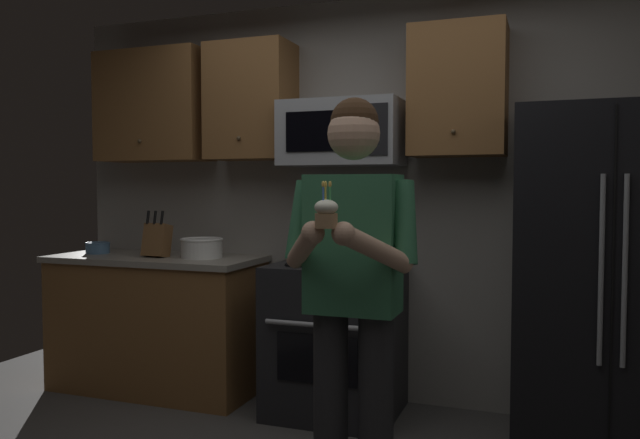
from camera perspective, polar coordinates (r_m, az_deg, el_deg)
name	(u,v)px	position (r m, az deg, el deg)	size (l,w,h in m)	color
wall_back	(377,201)	(4.16, 5.13, 1.71)	(4.40, 0.10, 2.60)	gray
oven_range	(336,339)	(3.94, 1.42, -10.67)	(0.76, 0.70, 0.93)	black
microwave	(342,133)	(3.95, 2.00, 7.75)	(0.74, 0.41, 0.40)	#9EA0A5
refrigerator	(606,281)	(3.63, 24.35, -5.06)	(0.90, 0.75, 1.80)	black
cabinet_row_upper	(261,101)	(4.24, -5.30, 10.54)	(2.78, 0.36, 0.76)	brown
counter_left	(157,322)	(4.53, -14.45, -8.95)	(1.44, 0.66, 0.92)	brown
knife_block	(157,240)	(4.39, -14.47, -1.80)	(0.16, 0.15, 0.32)	brown
bowl_large_white	(202,247)	(4.26, -10.60, -2.49)	(0.28, 0.28, 0.13)	white
bowl_small_colored	(98,248)	(4.74, -19.38, -2.40)	(0.17, 0.17, 0.08)	#4C7299
person	(353,281)	(2.67, 2.94, -5.55)	(0.60, 0.48, 1.76)	#262628
cupcake	(326,213)	(2.33, 0.57, 0.59)	(0.09, 0.09, 0.17)	#A87F56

